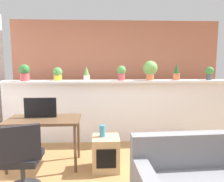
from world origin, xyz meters
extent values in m
cube|color=silver|center=(0.00, 2.00, 0.60)|extent=(4.54, 0.16, 1.21)
cube|color=silver|center=(0.00, 1.96, 1.23)|extent=(4.54, 0.33, 0.04)
cube|color=#AD664C|center=(0.00, 2.60, 1.25)|extent=(4.54, 0.10, 2.50)
cylinder|color=#B7474C|center=(-1.81, 1.93, 1.32)|extent=(0.17, 0.17, 0.14)
sphere|color=#2D7033|center=(-1.81, 1.93, 1.46)|extent=(0.20, 0.20, 0.20)
cylinder|color=gold|center=(-1.20, 1.99, 1.30)|extent=(0.15, 0.15, 0.10)
sphere|color=#4C9347|center=(-1.20, 1.99, 1.42)|extent=(0.18, 0.18, 0.18)
cylinder|color=silver|center=(-0.63, 1.97, 1.30)|extent=(0.12, 0.12, 0.10)
cone|color=#669E4C|center=(-0.63, 1.97, 1.43)|extent=(0.11, 0.11, 0.18)
cylinder|color=#B7474C|center=(0.05, 1.93, 1.31)|extent=(0.14, 0.14, 0.13)
sphere|color=#4C9347|center=(0.05, 1.93, 1.45)|extent=(0.18, 0.18, 0.18)
cylinder|color=#C66B42|center=(0.61, 1.93, 1.31)|extent=(0.15, 0.15, 0.13)
sphere|color=#669E4C|center=(0.61, 1.93, 1.49)|extent=(0.29, 0.29, 0.29)
cylinder|color=#C66B42|center=(1.14, 1.93, 1.31)|extent=(0.13, 0.13, 0.13)
cone|color=#235B2D|center=(1.14, 1.93, 1.48)|extent=(0.10, 0.10, 0.20)
cylinder|color=#4C4C51|center=(1.83, 1.96, 1.31)|extent=(0.11, 0.11, 0.12)
sphere|color=#3D843D|center=(1.83, 1.96, 1.43)|extent=(0.17, 0.17, 0.17)
cylinder|color=brown|center=(-1.74, 0.71, 0.35)|extent=(0.04, 0.04, 0.71)
cylinder|color=brown|center=(-0.74, 0.71, 0.35)|extent=(0.04, 0.04, 0.71)
cylinder|color=brown|center=(-1.74, 1.21, 0.35)|extent=(0.04, 0.04, 0.71)
cylinder|color=brown|center=(-0.74, 1.21, 0.35)|extent=(0.04, 0.04, 0.71)
cube|color=brown|center=(-1.24, 0.96, 0.73)|extent=(1.10, 0.60, 0.04)
cube|color=black|center=(-1.30, 1.04, 0.90)|extent=(0.49, 0.04, 0.31)
cylinder|color=#333333|center=(-1.33, 0.23, 0.24)|extent=(0.06, 0.06, 0.34)
cube|color=black|center=(-1.33, 0.23, 0.45)|extent=(0.44, 0.44, 0.08)
cube|color=black|center=(-1.27, 0.05, 0.70)|extent=(0.44, 0.20, 0.42)
cube|color=tan|center=(-0.29, 0.79, 0.25)|extent=(0.40, 0.40, 0.50)
cube|color=black|center=(-0.29, 0.60, 0.25)|extent=(0.28, 0.04, 0.28)
cylinder|color=teal|center=(-0.34, 0.81, 0.59)|extent=(0.09, 0.09, 0.18)
cube|color=slate|center=(0.76, 0.03, 0.60)|extent=(1.57, 0.23, 0.40)
cube|color=slate|center=(0.07, -0.30, 0.48)|extent=(0.20, 0.77, 0.16)
camera|label=1|loc=(-0.37, -2.39, 1.62)|focal=35.58mm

